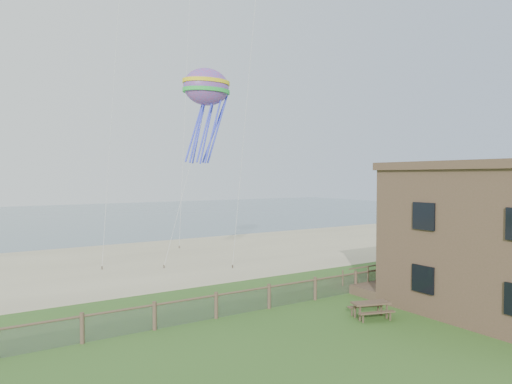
% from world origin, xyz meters
% --- Properties ---
extents(ground, '(160.00, 160.00, 0.00)m').
position_xyz_m(ground, '(0.00, 0.00, 0.00)').
color(ground, '#325A1E').
rests_on(ground, ground).
extents(sand_beach, '(72.00, 20.00, 0.02)m').
position_xyz_m(sand_beach, '(0.00, 22.00, 0.00)').
color(sand_beach, tan).
rests_on(sand_beach, ground).
extents(ocean, '(160.00, 68.00, 0.02)m').
position_xyz_m(ocean, '(0.00, 66.00, 0.00)').
color(ocean, slate).
rests_on(ocean, ground).
extents(chainlink_fence, '(36.20, 0.20, 1.25)m').
position_xyz_m(chainlink_fence, '(0.00, 6.00, 0.55)').
color(chainlink_fence, '#4F3D2C').
rests_on(chainlink_fence, ground).
extents(motel_deck, '(15.00, 2.00, 0.50)m').
position_xyz_m(motel_deck, '(13.00, 5.00, 0.25)').
color(motel_deck, brown).
rests_on(motel_deck, ground).
extents(picnic_table, '(2.11, 1.83, 0.76)m').
position_xyz_m(picnic_table, '(3.19, 2.16, 0.38)').
color(picnic_table, brown).
rests_on(picnic_table, ground).
extents(octopus_kite, '(4.07, 3.50, 7.04)m').
position_xyz_m(octopus_kite, '(1.18, 15.45, 10.99)').
color(octopus_kite, '#DA2260').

